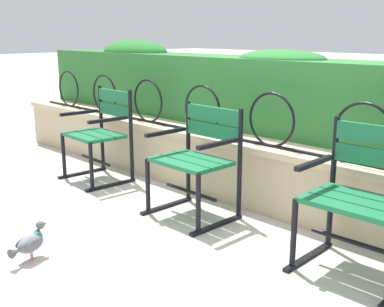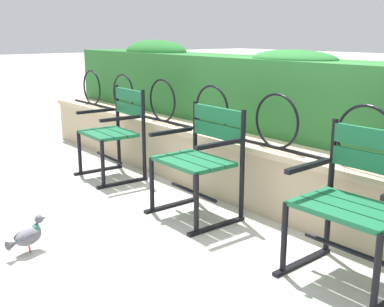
% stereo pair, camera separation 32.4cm
% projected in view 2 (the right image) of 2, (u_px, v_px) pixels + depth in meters
% --- Properties ---
extents(ground_plane, '(60.00, 60.00, 0.00)m').
position_uv_depth(ground_plane, '(180.00, 231.00, 3.41)').
color(ground_plane, '#BCB7AD').
extents(stone_wall, '(6.87, 0.41, 0.52)m').
position_uv_depth(stone_wall, '(261.00, 174.00, 3.86)').
color(stone_wall, tan).
rests_on(stone_wall, ground).
extents(iron_arch_fence, '(6.34, 0.02, 0.42)m').
position_uv_depth(iron_arch_fence, '(243.00, 118.00, 3.81)').
color(iron_arch_fence, black).
rests_on(iron_arch_fence, stone_wall).
extents(hedge_row, '(6.73, 0.56, 0.77)m').
position_uv_depth(hedge_row, '(296.00, 94.00, 4.03)').
color(hedge_row, '#2D7033').
rests_on(hedge_row, stone_wall).
extents(park_chair_left, '(0.60, 0.55, 0.86)m').
position_uv_depth(park_chair_left, '(115.00, 130.00, 4.61)').
color(park_chair_left, '#19663D').
rests_on(park_chair_left, ground).
extents(park_chair_centre, '(0.60, 0.53, 0.84)m').
position_uv_depth(park_chair_centre, '(201.00, 157.00, 3.61)').
color(park_chair_centre, '#19663D').
rests_on(park_chair_centre, ground).
extents(park_chair_right, '(0.62, 0.53, 0.87)m').
position_uv_depth(park_chair_right, '(358.00, 201.00, 2.65)').
color(park_chair_right, '#19663D').
rests_on(park_chair_right, ground).
extents(pigeon_near_chairs, '(0.15, 0.29, 0.22)m').
position_uv_depth(pigeon_near_chairs, '(28.00, 236.00, 3.05)').
color(pigeon_near_chairs, slate).
rests_on(pigeon_near_chairs, ground).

